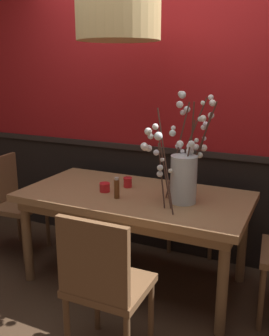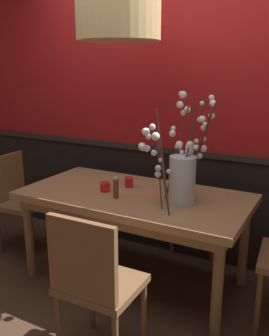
# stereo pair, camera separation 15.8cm
# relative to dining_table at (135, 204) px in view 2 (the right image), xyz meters

# --- Properties ---
(ground_plane) EXTENTS (24.00, 24.00, 0.00)m
(ground_plane) POSITION_rel_dining_table_xyz_m (0.00, 0.00, -0.65)
(ground_plane) COLOR #422D1E
(back_wall) EXTENTS (5.50, 0.14, 2.78)m
(back_wall) POSITION_rel_dining_table_xyz_m (0.00, 0.66, 0.73)
(back_wall) COLOR black
(back_wall) RESTS_ON ground
(dining_table) EXTENTS (1.72, 0.88, 0.73)m
(dining_table) POSITION_rel_dining_table_xyz_m (0.00, 0.00, 0.00)
(dining_table) COLOR #997047
(dining_table) RESTS_ON ground
(chair_head_west_end) EXTENTS (0.42, 0.45, 0.89)m
(chair_head_west_end) POSITION_rel_dining_table_xyz_m (-1.22, -0.01, -0.14)
(chair_head_west_end) COLOR brown
(chair_head_west_end) RESTS_ON ground
(chair_far_side_right) EXTENTS (0.47, 0.45, 0.89)m
(chair_far_side_right) POSITION_rel_dining_table_xyz_m (0.25, 0.82, -0.15)
(chair_far_side_right) COLOR brown
(chair_far_side_right) RESTS_ON ground
(chair_near_side_right) EXTENTS (0.44, 0.40, 0.92)m
(chair_near_side_right) POSITION_rel_dining_table_xyz_m (0.22, -0.87, -0.12)
(chair_near_side_right) COLOR brown
(chair_near_side_right) RESTS_ON ground
(vase_with_blossoms) EXTENTS (0.45, 0.54, 0.76)m
(vase_with_blossoms) POSITION_rel_dining_table_xyz_m (0.38, -0.02, 0.31)
(vase_with_blossoms) COLOR silver
(vase_with_blossoms) RESTS_ON dining_table
(candle_holder_nearer_center) EXTENTS (0.08, 0.08, 0.07)m
(candle_holder_nearer_center) POSITION_rel_dining_table_xyz_m (-0.22, -0.06, 0.12)
(candle_holder_nearer_center) COLOR red
(candle_holder_nearer_center) RESTS_ON dining_table
(candle_holder_nearer_edge) EXTENTS (0.07, 0.07, 0.08)m
(candle_holder_nearer_edge) POSITION_rel_dining_table_xyz_m (-0.12, 0.12, 0.13)
(candle_holder_nearer_edge) COLOR red
(candle_holder_nearer_edge) RESTS_ON dining_table
(condiment_bottle) EXTENTS (0.04, 0.04, 0.16)m
(condiment_bottle) POSITION_rel_dining_table_xyz_m (-0.07, -0.15, 0.16)
(condiment_bottle) COLOR brown
(condiment_bottle) RESTS_ON dining_table
(pendant_lamp) EXTENTS (0.58, 0.58, 0.94)m
(pendant_lamp) POSITION_rel_dining_table_xyz_m (-0.10, -0.05, 1.33)
(pendant_lamp) COLOR tan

